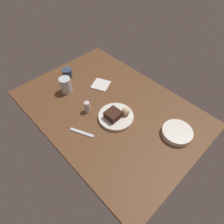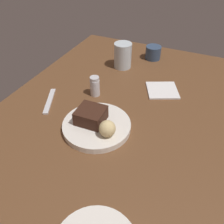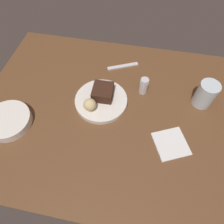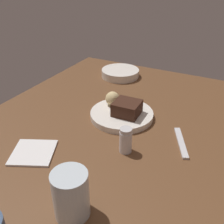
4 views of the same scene
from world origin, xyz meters
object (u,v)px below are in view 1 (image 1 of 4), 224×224
at_px(bread_roll, 126,111).
at_px(water_glass, 66,85).
at_px(folded_napkin, 101,85).
at_px(chocolate_cake_slice, 113,115).
at_px(coffee_cup, 67,73).
at_px(dessert_plate, 116,117).
at_px(salt_shaker, 87,107).
at_px(side_bowl, 177,133).
at_px(dessert_spoon, 82,133).

bearing_deg(bread_roll, water_glass, 16.61).
distance_m(water_glass, folded_napkin, 0.25).
bearing_deg(chocolate_cake_slice, water_glass, 8.19).
xyz_separation_m(chocolate_cake_slice, coffee_cup, (0.54, -0.04, -0.01)).
bearing_deg(dessert_plate, water_glass, 10.95).
relative_size(bread_roll, salt_shaker, 0.66).
bearing_deg(side_bowl, coffee_cup, 9.38).
bearing_deg(bread_roll, salt_shaker, 36.10).
bearing_deg(chocolate_cake_slice, folded_napkin, -28.44).
bearing_deg(bread_roll, chocolate_cake_slice, 64.16).
distance_m(bread_roll, salt_shaker, 0.24).
relative_size(chocolate_cake_slice, bread_roll, 1.69).
bearing_deg(folded_napkin, dessert_spoon, 123.65).
bearing_deg(folded_napkin, bread_roll, 165.56).
bearing_deg(side_bowl, bread_roll, 20.86).
xyz_separation_m(bread_roll, water_glass, (0.44, 0.13, 0.01)).
height_order(dessert_plate, water_glass, water_glass).
bearing_deg(dessert_spoon, bread_roll, 47.85).
bearing_deg(side_bowl, chocolate_cake_slice, 29.25).
relative_size(dessert_spoon, folded_napkin, 1.29).
relative_size(salt_shaker, water_glass, 0.70).
bearing_deg(dessert_spoon, coffee_cup, 128.74).
xyz_separation_m(coffee_cup, folded_napkin, (-0.25, -0.12, -0.03)).
xyz_separation_m(side_bowl, folded_napkin, (0.63, 0.03, -0.01)).
relative_size(chocolate_cake_slice, dessert_spoon, 0.57).
relative_size(chocolate_cake_slice, folded_napkin, 0.74).
bearing_deg(bread_roll, dessert_plate, 58.95).
height_order(dessert_plate, side_bowl, side_bowl).
height_order(chocolate_cake_slice, folded_napkin, chocolate_cake_slice).
bearing_deg(chocolate_cake_slice, salt_shaker, 23.47).
bearing_deg(dessert_plate, folded_napkin, -24.86).
height_order(chocolate_cake_slice, dessert_spoon, chocolate_cake_slice).
bearing_deg(chocolate_cake_slice, dessert_spoon, 75.79).
bearing_deg(water_glass, salt_shaker, 177.36).
height_order(salt_shaker, dessert_spoon, salt_shaker).
height_order(salt_shaker, water_glass, water_glass).
bearing_deg(water_glass, dessert_spoon, 157.99).
bearing_deg(folded_napkin, side_bowl, -177.26).
bearing_deg(coffee_cup, dessert_plate, 177.70).
bearing_deg(side_bowl, dessert_spoon, 45.28).
height_order(side_bowl, folded_napkin, side_bowl).
height_order(coffee_cup, dessert_spoon, coffee_cup).
relative_size(chocolate_cake_slice, water_glass, 0.78).
height_order(chocolate_cake_slice, bread_roll, bread_roll).
bearing_deg(dessert_spoon, chocolate_cake_slice, 51.11).
xyz_separation_m(dessert_plate, bread_roll, (-0.03, -0.05, 0.04)).
height_order(water_glass, dessert_spoon, water_glass).
relative_size(bread_roll, dessert_spoon, 0.34).
xyz_separation_m(dessert_spoon, folded_napkin, (0.24, -0.36, -0.00)).
bearing_deg(salt_shaker, side_bowl, -152.57).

